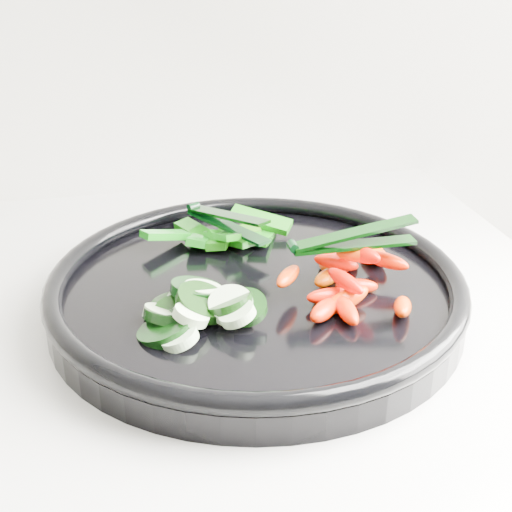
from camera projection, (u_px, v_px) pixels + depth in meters
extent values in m
cylinder|color=black|center=(256.00, 298.00, 0.65)|extent=(0.48, 0.48, 0.02)
torus|color=black|center=(256.00, 280.00, 0.64)|extent=(0.48, 0.48, 0.02)
cylinder|color=black|center=(167.00, 329.00, 0.57)|extent=(0.05, 0.05, 0.03)
cylinder|color=beige|center=(179.00, 338.00, 0.55)|extent=(0.04, 0.04, 0.02)
cylinder|color=black|center=(169.00, 317.00, 0.58)|extent=(0.06, 0.06, 0.03)
cylinder|color=beige|center=(165.00, 315.00, 0.59)|extent=(0.05, 0.05, 0.03)
cylinder|color=black|center=(177.00, 314.00, 0.59)|extent=(0.05, 0.05, 0.02)
cylinder|color=beige|center=(189.00, 302.00, 0.60)|extent=(0.05, 0.05, 0.02)
cylinder|color=black|center=(196.00, 300.00, 0.61)|extent=(0.04, 0.04, 0.02)
cylinder|color=beige|center=(196.00, 293.00, 0.62)|extent=(0.03, 0.04, 0.02)
cylinder|color=black|center=(173.00, 304.00, 0.60)|extent=(0.05, 0.05, 0.01)
cylinder|color=beige|center=(173.00, 315.00, 0.59)|extent=(0.04, 0.04, 0.01)
cylinder|color=black|center=(183.00, 309.00, 0.60)|extent=(0.04, 0.05, 0.01)
cylinder|color=beige|center=(168.00, 314.00, 0.59)|extent=(0.03, 0.03, 0.01)
cylinder|color=black|center=(177.00, 308.00, 0.60)|extent=(0.05, 0.05, 0.02)
cylinder|color=beige|center=(180.00, 304.00, 0.60)|extent=(0.05, 0.05, 0.02)
cylinder|color=black|center=(229.00, 303.00, 0.58)|extent=(0.05, 0.05, 0.03)
cylinder|color=beige|center=(237.00, 314.00, 0.57)|extent=(0.04, 0.04, 0.02)
cylinder|color=black|center=(197.00, 290.00, 0.60)|extent=(0.06, 0.06, 0.02)
cylinder|color=beige|center=(203.00, 290.00, 0.60)|extent=(0.04, 0.04, 0.02)
cylinder|color=black|center=(203.00, 302.00, 0.59)|extent=(0.06, 0.07, 0.03)
cylinder|color=#D9FBC9|center=(191.00, 316.00, 0.57)|extent=(0.04, 0.04, 0.02)
cylinder|color=black|center=(245.00, 307.00, 0.58)|extent=(0.04, 0.04, 0.03)
cylinder|color=beige|center=(231.00, 305.00, 0.58)|extent=(0.05, 0.05, 0.03)
ellipsoid|color=#EC4C00|center=(345.00, 300.00, 0.60)|extent=(0.05, 0.03, 0.03)
ellipsoid|color=#E50C00|center=(329.00, 296.00, 0.61)|extent=(0.05, 0.02, 0.02)
ellipsoid|color=#FA2200|center=(346.00, 309.00, 0.59)|extent=(0.02, 0.05, 0.02)
ellipsoid|color=#E64200|center=(329.00, 267.00, 0.66)|extent=(0.02, 0.04, 0.02)
ellipsoid|color=#FF3600|center=(403.00, 307.00, 0.59)|extent=(0.03, 0.05, 0.03)
ellipsoid|color=#FF6300|center=(327.00, 277.00, 0.64)|extent=(0.04, 0.04, 0.02)
ellipsoid|color=red|center=(324.00, 310.00, 0.59)|extent=(0.04, 0.04, 0.02)
ellipsoid|color=red|center=(357.00, 286.00, 0.62)|extent=(0.04, 0.02, 0.02)
ellipsoid|color=#FF1E00|center=(374.00, 254.00, 0.68)|extent=(0.03, 0.05, 0.03)
ellipsoid|color=#F71F00|center=(347.00, 262.00, 0.67)|extent=(0.04, 0.04, 0.02)
ellipsoid|color=#E64600|center=(288.00, 276.00, 0.61)|extent=(0.04, 0.04, 0.02)
ellipsoid|color=#F95C00|center=(368.00, 250.00, 0.66)|extent=(0.05, 0.05, 0.03)
ellipsoid|color=#FF2500|center=(337.00, 257.00, 0.64)|extent=(0.05, 0.04, 0.02)
ellipsoid|color=#F91500|center=(345.00, 281.00, 0.60)|extent=(0.03, 0.05, 0.02)
ellipsoid|color=red|center=(336.00, 263.00, 0.63)|extent=(0.04, 0.02, 0.02)
ellipsoid|color=#FF2300|center=(385.00, 260.00, 0.64)|extent=(0.04, 0.04, 0.02)
ellipsoid|color=red|center=(361.00, 254.00, 0.62)|extent=(0.03, 0.05, 0.02)
ellipsoid|color=#DA4300|center=(357.00, 255.00, 0.62)|extent=(0.04, 0.03, 0.02)
cube|color=#1A6409|center=(222.00, 239.00, 0.72)|extent=(0.04, 0.06, 0.02)
cube|color=#15740B|center=(237.00, 238.00, 0.72)|extent=(0.06, 0.04, 0.03)
cube|color=#0A6F0C|center=(263.00, 236.00, 0.73)|extent=(0.04, 0.06, 0.02)
cube|color=#1B6C0A|center=(232.00, 240.00, 0.72)|extent=(0.04, 0.05, 0.01)
cube|color=#1E6209|center=(230.00, 237.00, 0.73)|extent=(0.07, 0.03, 0.02)
cube|color=#15730A|center=(195.00, 231.00, 0.74)|extent=(0.04, 0.05, 0.01)
cube|color=#0A6C0E|center=(201.00, 239.00, 0.72)|extent=(0.04, 0.07, 0.03)
cube|color=#09680D|center=(222.00, 236.00, 0.70)|extent=(0.03, 0.05, 0.02)
cube|color=#0A710B|center=(165.00, 235.00, 0.71)|extent=(0.05, 0.04, 0.02)
cube|color=#09620B|center=(261.00, 220.00, 0.74)|extent=(0.06, 0.05, 0.02)
cylinder|color=black|center=(293.00, 246.00, 0.60)|extent=(0.01, 0.01, 0.01)
cube|color=black|center=(354.00, 245.00, 0.62)|extent=(0.11, 0.02, 0.00)
cube|color=black|center=(355.00, 233.00, 0.61)|extent=(0.11, 0.02, 0.02)
cylinder|color=black|center=(193.00, 207.00, 0.75)|extent=(0.01, 0.01, 0.01)
cube|color=black|center=(228.00, 226.00, 0.71)|extent=(0.07, 0.10, 0.00)
cube|color=black|center=(227.00, 215.00, 0.71)|extent=(0.07, 0.10, 0.02)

